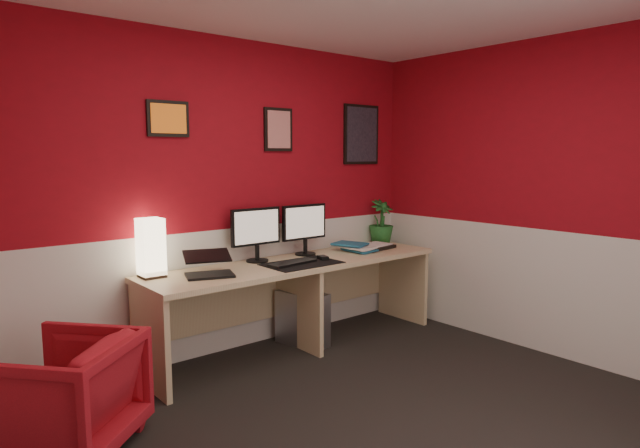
{
  "coord_description": "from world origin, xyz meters",
  "views": [
    {
      "loc": [
        -2.1,
        -2.04,
        1.59
      ],
      "look_at": [
        0.6,
        1.21,
        1.05
      ],
      "focal_mm": 30.41,
      "sensor_mm": 36.0,
      "label": 1
    }
  ],
  "objects": [
    {
      "name": "keyboard",
      "position": [
        0.42,
        1.33,
        0.74
      ],
      "size": [
        0.43,
        0.19,
        0.02
      ],
      "primitive_type": "cube",
      "rotation": [
        0.0,
        0.0,
        0.12
      ],
      "color": "black",
      "rests_on": "desk_mat"
    },
    {
      "name": "desk",
      "position": [
        0.54,
        1.41,
        0.36
      ],
      "size": [
        2.6,
        0.65,
        0.73
      ],
      "primitive_type": "cube",
      "color": "tan",
      "rests_on": "ground"
    },
    {
      "name": "wainscot_right",
      "position": [
        2.0,
        0.0,
        0.5
      ],
      "size": [
        0.01,
        3.5,
        1.0
      ],
      "primitive_type": "cube",
      "color": "silver",
      "rests_on": "ground"
    },
    {
      "name": "potted_plant",
      "position": [
        1.72,
        1.62,
        0.94
      ],
      "size": [
        0.24,
        0.24,
        0.42
      ],
      "primitive_type": "imported",
      "rotation": [
        0.0,
        0.0,
        -0.01
      ],
      "color": "#19591E",
      "rests_on": "desk"
    },
    {
      "name": "monitor_left",
      "position": [
        0.27,
        1.6,
        1.02
      ],
      "size": [
        0.45,
        0.06,
        0.58
      ],
      "primitive_type": "cube",
      "color": "black",
      "rests_on": "desk"
    },
    {
      "name": "ground",
      "position": [
        0.0,
        0.0,
        0.0
      ],
      "size": [
        4.0,
        3.5,
        0.01
      ],
      "primitive_type": "cube",
      "color": "black",
      "rests_on": "ground"
    },
    {
      "name": "book_top",
      "position": [
        1.06,
        1.43,
        0.79
      ],
      "size": [
        0.29,
        0.34,
        0.03
      ],
      "primitive_type": "imported",
      "rotation": [
        0.0,
        0.0,
        0.32
      ],
      "color": "#1D6286",
      "rests_on": "book_middle"
    },
    {
      "name": "art_right",
      "position": [
        1.55,
        1.74,
        1.78
      ],
      "size": [
        0.44,
        0.02,
        0.56
      ],
      "primitive_type": "cube",
      "color": "black",
      "rests_on": "wall_back"
    },
    {
      "name": "armchair",
      "position": [
        -1.39,
        0.95,
        0.32
      ],
      "size": [
        0.96,
        0.96,
        0.63
      ],
      "primitive_type": "imported",
      "rotation": [
        0.0,
        0.0,
        3.86
      ],
      "color": "#B11621",
      "rests_on": "ground"
    },
    {
      "name": "art_center",
      "position": [
        0.58,
        1.74,
        1.8
      ],
      "size": [
        0.28,
        0.02,
        0.36
      ],
      "primitive_type": "cube",
      "color": "red",
      "rests_on": "wall_back"
    },
    {
      "name": "monitor_right",
      "position": [
        0.76,
        1.59,
        1.02
      ],
      "size": [
        0.45,
        0.06,
        0.58
      ],
      "primitive_type": "cube",
      "color": "black",
      "rests_on": "desk"
    },
    {
      "name": "pc_tower",
      "position": [
        0.61,
        1.45,
        0.23
      ],
      "size": [
        0.29,
        0.48,
        0.45
      ],
      "primitive_type": "cube",
      "rotation": [
        0.0,
        0.0,
        0.21
      ],
      "color": "#99999E",
      "rests_on": "ground"
    },
    {
      "name": "wall_right",
      "position": [
        2.0,
        0.0,
        1.25
      ],
      "size": [
        0.01,
        3.5,
        2.5
      ],
      "primitive_type": "cube",
      "color": "maroon",
      "rests_on": "ground"
    },
    {
      "name": "book_bottom",
      "position": [
        1.12,
        1.4,
        0.74
      ],
      "size": [
        0.22,
        0.29,
        0.03
      ],
      "primitive_type": "imported",
      "rotation": [
        0.0,
        0.0,
        -0.03
      ],
      "color": "#1D6286",
      "rests_on": "desk"
    },
    {
      "name": "laptop",
      "position": [
        -0.29,
        1.37,
        0.84
      ],
      "size": [
        0.39,
        0.33,
        0.22
      ],
      "primitive_type": "cube",
      "rotation": [
        0.0,
        0.0,
        -0.34
      ],
      "color": "black",
      "rests_on": "desk"
    },
    {
      "name": "art_left",
      "position": [
        -0.39,
        1.74,
        1.85
      ],
      "size": [
        0.32,
        0.02,
        0.26
      ],
      "primitive_type": "cube",
      "color": "orange",
      "rests_on": "wall_back"
    },
    {
      "name": "shoji_lamp",
      "position": [
        -0.61,
        1.61,
        0.93
      ],
      "size": [
        0.16,
        0.16,
        0.4
      ],
      "primitive_type": "cube",
      "color": "#FFE5B2",
      "rests_on": "desk"
    },
    {
      "name": "desk_mat",
      "position": [
        0.49,
        1.3,
        0.73
      ],
      "size": [
        0.6,
        0.38,
        0.01
      ],
      "primitive_type": "cube",
      "color": "black",
      "rests_on": "desk"
    },
    {
      "name": "mouse",
      "position": [
        0.72,
        1.31,
        0.75
      ],
      "size": [
        0.08,
        0.11,
        0.03
      ],
      "primitive_type": "cube",
      "rotation": [
        0.0,
        0.0,
        -0.25
      ],
      "color": "black",
      "rests_on": "desk_mat"
    },
    {
      "name": "wall_back",
      "position": [
        0.0,
        1.75,
        1.25
      ],
      "size": [
        4.0,
        0.01,
        2.5
      ],
      "primitive_type": "cube",
      "color": "maroon",
      "rests_on": "ground"
    },
    {
      "name": "zen_tray",
      "position": [
        1.44,
        1.43,
        0.74
      ],
      "size": [
        0.38,
        0.29,
        0.03
      ],
      "primitive_type": "cube",
      "rotation": [
        0.0,
        0.0,
        0.12
      ],
      "color": "black",
      "rests_on": "desk"
    },
    {
      "name": "book_middle",
      "position": [
        1.09,
        1.41,
        0.77
      ],
      "size": [
        0.25,
        0.32,
        0.02
      ],
      "primitive_type": "imported",
      "rotation": [
        0.0,
        0.0,
        0.06
      ],
      "color": "silver",
      "rests_on": "book_bottom"
    },
    {
      "name": "wainscot_back",
      "position": [
        0.0,
        1.75,
        0.5
      ],
      "size": [
        4.0,
        0.01,
        1.0
      ],
      "primitive_type": "cube",
      "color": "silver",
      "rests_on": "ground"
    }
  ]
}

